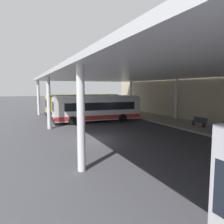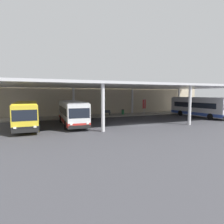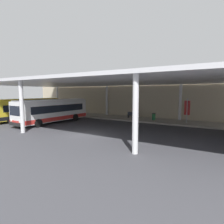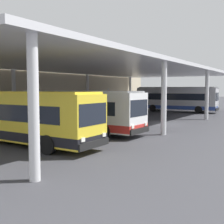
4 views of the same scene
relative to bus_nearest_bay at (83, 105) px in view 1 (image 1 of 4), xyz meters
name	(u,v)px [view 1 (image 1 of 4)]	position (x,y,z in m)	size (l,w,h in m)	color
ground_plane	(91,139)	(13.96, -3.30, -1.66)	(200.00, 200.00, 0.00)	#3D3D42
platform_kerb	(201,128)	(13.96, 8.45, -1.57)	(42.00, 4.50, 0.18)	gray
canopy_shelter	(150,75)	(13.96, 2.20, 3.66)	(40.00, 17.00, 5.55)	silver
bus_nearest_bay	(83,105)	(0.00, 0.00, 0.00)	(2.80, 10.55, 3.17)	yellow
bus_second_bay	(97,108)	(5.56, 0.14, 0.00)	(3.01, 10.62, 3.17)	white
bench_waiting	(199,122)	(13.56, 8.52, -0.99)	(1.80, 0.45, 0.92)	#383D47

